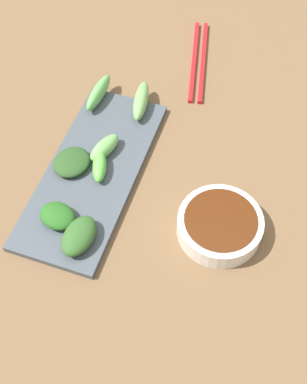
{
  "coord_description": "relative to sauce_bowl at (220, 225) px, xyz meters",
  "views": [
    {
      "loc": [
        -0.17,
        0.45,
        0.75
      ],
      "look_at": [
        -0.02,
        0.01,
        0.05
      ],
      "focal_mm": 48.38,
      "sensor_mm": 36.0,
      "label": 1
    }
  ],
  "objects": [
    {
      "name": "broccoli_stalk_4",
      "position": [
        0.23,
        -0.08,
        0.01
      ],
      "size": [
        0.05,
        0.07,
        0.03
      ],
      "primitive_type": "ellipsoid",
      "rotation": [
        0.0,
        0.0,
        -0.33
      ],
      "color": "#69AD58",
      "rests_on": "serving_plate"
    },
    {
      "name": "broccoli_leafy_6",
      "position": [
        0.27,
        -0.04,
        0.0
      ],
      "size": [
        0.08,
        0.08,
        0.02
      ],
      "primitive_type": "ellipsoid",
      "rotation": [
        0.0,
        0.0,
        -0.29
      ],
      "color": "#27481F",
      "rests_on": "serving_plate"
    },
    {
      "name": "chopsticks",
      "position": [
        0.14,
        -0.37,
        -0.02
      ],
      "size": [
        0.08,
        0.23,
        0.01
      ],
      "rotation": [
        0.0,
        0.0,
        0.22
      ],
      "color": "red",
      "rests_on": "tabletop"
    },
    {
      "name": "serving_plate",
      "position": [
        0.23,
        -0.04,
        -0.01
      ],
      "size": [
        0.15,
        0.36,
        0.01
      ],
      "primitive_type": "cube",
      "color": "#434A54",
      "rests_on": "tabletop"
    },
    {
      "name": "sauce_bowl",
      "position": [
        0.0,
        0.0,
        0.0
      ],
      "size": [
        0.14,
        0.14,
        0.04
      ],
      "color": "silver",
      "rests_on": "tabletop"
    },
    {
      "name": "broccoli_leafy_2",
      "position": [
        0.2,
        0.09,
        0.01
      ],
      "size": [
        0.05,
        0.08,
        0.03
      ],
      "primitive_type": "ellipsoid",
      "rotation": [
        0.0,
        0.0,
        -0.08
      ],
      "color": "#2F5926",
      "rests_on": "serving_plate"
    },
    {
      "name": "broccoli_leafy_1",
      "position": [
        0.25,
        0.07,
        0.0
      ],
      "size": [
        0.07,
        0.06,
        0.02
      ],
      "primitive_type": "ellipsoid",
      "rotation": [
        0.0,
        0.0,
        -0.24
      ],
      "color": "#245B1D",
      "rests_on": "serving_plate"
    },
    {
      "name": "tabletop",
      "position": [
        0.14,
        -0.03,
        -0.03
      ],
      "size": [
        2.1,
        2.1,
        0.02
      ],
      "primitive_type": "cube",
      "color": "brown",
      "rests_on": "ground"
    },
    {
      "name": "broccoli_stalk_5",
      "position": [
        0.21,
        -0.21,
        0.01
      ],
      "size": [
        0.04,
        0.1,
        0.03
      ],
      "primitive_type": "ellipsoid",
      "rotation": [
        0.0,
        0.0,
        0.18
      ],
      "color": "#6EA95A",
      "rests_on": "serving_plate"
    },
    {
      "name": "broccoli_stalk_3",
      "position": [
        0.22,
        -0.04,
        0.0
      ],
      "size": [
        0.04,
        0.07,
        0.03
      ],
      "primitive_type": "ellipsoid",
      "rotation": [
        0.0,
        0.0,
        0.33
      ],
      "color": "#5CB944",
      "rests_on": "serving_plate"
    },
    {
      "name": "broccoli_stalk_0",
      "position": [
        0.29,
        -0.2,
        0.01
      ],
      "size": [
        0.03,
        0.09,
        0.03
      ],
      "primitive_type": "ellipsoid",
      "rotation": [
        0.0,
        0.0,
        -0.05
      ],
      "color": "#5FA754",
      "rests_on": "serving_plate"
    }
  ]
}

